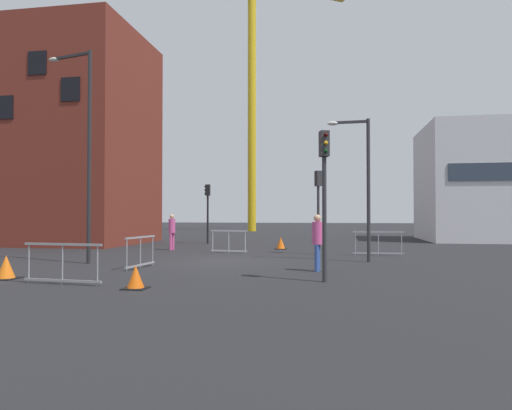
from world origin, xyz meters
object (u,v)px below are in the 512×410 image
Objects in this scene: construction_crane at (255,65)px; pedestrian_walking at (172,229)px; traffic_light_verge at (208,204)px; traffic_light_island at (324,181)px; streetlamp_short at (362,175)px; streetlamp_tall at (84,138)px; traffic_light_crosswalk at (318,198)px; traffic_cone_on_verge at (136,278)px; traffic_cone_striped at (281,243)px; traffic_cone_orange at (6,268)px; pedestrian_waiting at (317,238)px.

construction_crane is 31.63m from pedestrian_walking.
construction_crane reaches higher than traffic_light_verge.
traffic_light_island is (8.18, -36.48, -15.45)m from construction_crane.
pedestrian_walking is at bearing 155.01° from streetlamp_short.
traffic_light_crosswalk is (8.57, 5.20, -2.14)m from streetlamp_tall.
traffic_cone_on_verge is at bearing -157.23° from traffic_light_island.
construction_crane is 31.28m from traffic_cone_striped.
streetlamp_short is at bearing 51.61° from traffic_cone_on_verge.
traffic_cone_orange is at bearing -91.19° from construction_crane.
pedestrian_walking is at bearing 128.80° from traffic_light_island.
construction_crane reaches higher than traffic_cone_orange.
traffic_cone_on_verge is 4.49m from traffic_cone_orange.
traffic_light_island is 6.47× the size of traffic_cone_striped.
traffic_light_verge is at bearing 116.41° from traffic_light_island.
traffic_light_island is at bearing 5.84° from traffic_cone_orange.
pedestrian_walking is 12.32m from traffic_cone_on_verge.
pedestrian_waiting is (8.74, -0.97, -3.64)m from streetlamp_tall.
traffic_light_verge is 5.51m from pedestrian_walking.
traffic_light_island is 2.24× the size of pedestrian_walking.
pedestrian_waiting reaches higher than traffic_cone_orange.
pedestrian_walking reaches higher than traffic_cone_orange.
streetlamp_short is at bearing 32.15° from traffic_cone_orange.
streetlamp_short is 7.69m from traffic_cone_striped.
pedestrian_walking is 5.72m from traffic_cone_striped.
construction_crane reaches higher than traffic_light_island.
pedestrian_walking is 10.79m from pedestrian_waiting.
pedestrian_waiting is at bearing -76.98° from construction_crane.
streetlamp_tall is 12.61× the size of traffic_cone_striped.
traffic_cone_striped is at bearing -36.53° from traffic_light_verge.
traffic_light_island is 9.33m from traffic_cone_orange.
traffic_cone_striped is (-2.24, 9.15, -0.78)m from pedestrian_waiting.
streetlamp_tall is 4.38× the size of pedestrian_waiting.
construction_crane is 42.54m from traffic_cone_on_verge.
streetlamp_tall is 11.89× the size of traffic_cone_orange.
pedestrian_waiting is at bearing 96.74° from traffic_light_island.
traffic_cone_orange is at bearing -117.49° from traffic_cone_striped.
traffic_cone_on_verge is at bearing -135.45° from pedestrian_waiting.
traffic_light_crosswalk is 5.67× the size of traffic_cone_orange.
traffic_light_crosswalk is at bearing -43.42° from traffic_light_verge.
traffic_light_verge is at bearing 136.58° from traffic_light_crosswalk.
traffic_light_crosswalk is 2.09× the size of pedestrian_waiting.
traffic_light_crosswalk is (7.72, -28.00, -15.63)m from construction_crane.
traffic_light_island is 2.25× the size of pedestrian_waiting.
pedestrian_walking is (-9.30, 4.34, -2.27)m from streetlamp_short.
construction_crane is at bearing 90.48° from pedestrian_walking.
traffic_light_island reaches higher than traffic_light_verge.
traffic_cone_orange is (-1.00, -10.81, -0.76)m from pedestrian_walking.
pedestrian_walking is (-7.95, 9.89, -1.68)m from traffic_light_island.
pedestrian_waiting is at bearing -88.36° from traffic_light_crosswalk.
traffic_cone_orange is at bearing -174.16° from traffic_light_island.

